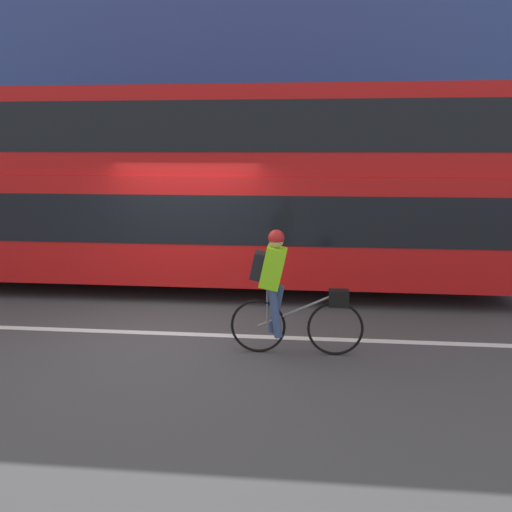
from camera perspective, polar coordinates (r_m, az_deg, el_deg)
The scene contains 6 objects.
ground_plane at distance 7.84m, azimuth -9.75°, elevation -8.36°, with size 80.00×80.00×0.00m, color #424244.
road_center_line at distance 7.71m, azimuth -10.02°, elevation -8.70°, with size 50.00×0.14×0.01m, color silver.
sidewalk_curb at distance 12.89m, azimuth -3.53°, elevation 0.33°, with size 60.00×2.41×0.12m.
building_facade at distance 13.99m, azimuth -2.84°, elevation 16.88°, with size 60.00×0.30×7.69m.
bus at distance 9.74m, azimuth -6.54°, elevation 8.46°, with size 11.94×2.42×3.75m.
cyclist_on_bike at distance 6.64m, azimuth 3.16°, elevation -3.77°, with size 1.79×0.32×1.70m.
Camera 1 is at (2.00, -7.06, 2.76)m, focal length 35.00 mm.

